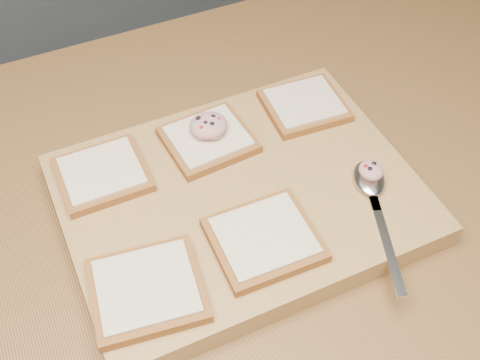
{
  "coord_description": "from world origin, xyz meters",
  "views": [
    {
      "loc": [
        -0.11,
        -0.48,
        1.53
      ],
      "look_at": [
        0.09,
        -0.04,
        0.96
      ],
      "focal_mm": 45.0,
      "sensor_mm": 36.0,
      "label": 1
    }
  ],
  "objects_px": {
    "bread_far_center": "(208,139)",
    "tuna_salad_dollop": "(208,125)",
    "spoon": "(371,187)",
    "cutting_board": "(240,199)"
  },
  "relations": [
    {
      "from": "bread_far_center",
      "to": "spoon",
      "type": "bearing_deg",
      "value": -46.6
    },
    {
      "from": "bread_far_center",
      "to": "tuna_salad_dollop",
      "type": "xyz_separation_m",
      "value": [
        0.0,
        0.01,
        0.02
      ]
    },
    {
      "from": "spoon",
      "to": "cutting_board",
      "type": "bearing_deg",
      "value": 155.11
    },
    {
      "from": "bread_far_center",
      "to": "tuna_salad_dollop",
      "type": "bearing_deg",
      "value": 56.7
    },
    {
      "from": "cutting_board",
      "to": "bread_far_center",
      "type": "bearing_deg",
      "value": 92.47
    },
    {
      "from": "tuna_salad_dollop",
      "to": "spoon",
      "type": "xyz_separation_m",
      "value": [
        0.15,
        -0.17,
        -0.02
      ]
    },
    {
      "from": "tuna_salad_dollop",
      "to": "spoon",
      "type": "distance_m",
      "value": 0.23
    },
    {
      "from": "cutting_board",
      "to": "bread_far_center",
      "type": "xyz_separation_m",
      "value": [
        -0.0,
        0.09,
        0.03
      ]
    },
    {
      "from": "bread_far_center",
      "to": "tuna_salad_dollop",
      "type": "distance_m",
      "value": 0.02
    },
    {
      "from": "spoon",
      "to": "tuna_salad_dollop",
      "type": "bearing_deg",
      "value": 131.84
    }
  ]
}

